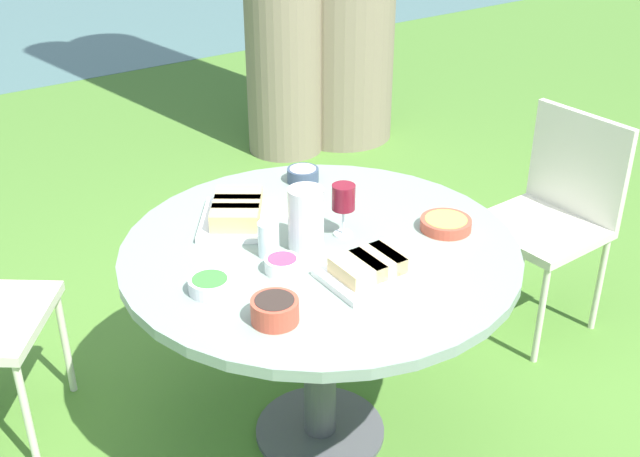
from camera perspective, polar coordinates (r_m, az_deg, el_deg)
The scene contains 13 objects.
ground_plane at distance 2.90m, azimuth -0.00°, elevation -14.25°, with size 40.00×40.00×0.00m, color #4C7A2D.
dining_table at distance 2.51m, azimuth -0.00°, elevation -3.34°, with size 1.23×1.23×0.75m.
chair_near_right at distance 3.33m, azimuth 16.35°, elevation 1.53°, with size 0.44×0.46×0.89m.
water_pitcher at distance 2.40m, azimuth -1.00°, elevation 0.73°, with size 0.12×0.11×0.20m.
wine_glass at distance 2.46m, azimuth 1.68°, elevation 2.10°, with size 0.07×0.07×0.17m.
platter_bread_main at distance 2.58m, azimuth -5.92°, elevation 1.13°, with size 0.35×0.37×0.08m.
platter_charcuterie at distance 2.30m, azimuth 4.12°, elevation -2.65°, with size 0.32×0.21×0.07m.
bowl_fries at distance 2.57m, azimuth 8.93°, elevation 0.36°, with size 0.16×0.16×0.04m.
bowl_salad at distance 2.24m, azimuth -7.83°, elevation -3.95°, with size 0.12×0.12×0.04m.
bowl_olives at distance 2.10m, azimuth -3.24°, elevation -5.74°, with size 0.13×0.13×0.07m.
bowl_dip_red at distance 2.32m, azimuth -2.71°, elevation -2.54°, with size 0.10×0.10×0.04m.
bowl_dip_cream at distance 2.86m, azimuth -1.22°, elevation 3.89°, with size 0.11×0.11×0.05m.
cup_water_near at distance 2.39m, azimuth -3.68°, elevation -0.76°, with size 0.06×0.06×0.11m.
Camera 1 is at (-1.20, -1.76, 1.97)m, focal length 45.00 mm.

